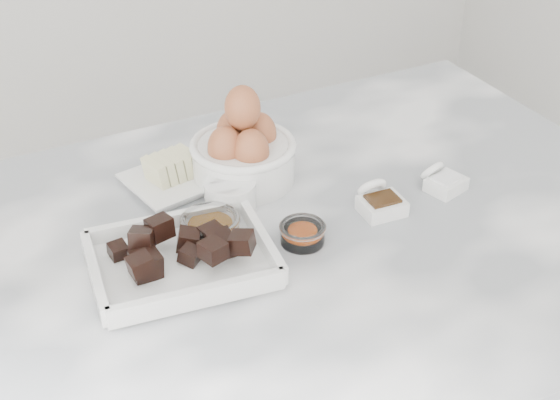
# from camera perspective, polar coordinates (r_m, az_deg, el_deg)

# --- Properties ---
(marble_slab) EXTENTS (1.20, 0.80, 0.04)m
(marble_slab) POSITION_cam_1_polar(r_m,az_deg,el_deg) (1.12, -0.22, -3.57)
(marble_slab) COLOR white
(marble_slab) RESTS_ON cabinet
(chocolate_dish) EXTENTS (0.26, 0.21, 0.06)m
(chocolate_dish) POSITION_cam_1_polar(r_m,az_deg,el_deg) (1.04, -7.24, -3.99)
(chocolate_dish) COLOR white
(chocolate_dish) RESTS_ON marble_slab
(butter_plate) EXTENTS (0.15, 0.15, 0.05)m
(butter_plate) POSITION_cam_1_polar(r_m,az_deg,el_deg) (1.22, -8.08, 1.80)
(butter_plate) COLOR white
(butter_plate) RESTS_ON marble_slab
(sugar_ramekin) EXTENTS (0.08, 0.08, 0.05)m
(sugar_ramekin) POSITION_cam_1_polar(r_m,az_deg,el_deg) (1.16, -3.65, 0.43)
(sugar_ramekin) COLOR white
(sugar_ramekin) RESTS_ON marble_slab
(egg_bowl) EXTENTS (0.17, 0.17, 0.16)m
(egg_bowl) POSITION_cam_1_polar(r_m,az_deg,el_deg) (1.21, -2.72, 3.65)
(egg_bowl) COLOR white
(egg_bowl) RESTS_ON marble_slab
(honey_bowl) EXTENTS (0.09, 0.09, 0.04)m
(honey_bowl) POSITION_cam_1_polar(r_m,az_deg,el_deg) (1.10, -5.11, -2.03)
(honey_bowl) COLOR white
(honey_bowl) RESTS_ON marble_slab
(zest_bowl) EXTENTS (0.07, 0.07, 0.03)m
(zest_bowl) POSITION_cam_1_polar(r_m,az_deg,el_deg) (1.09, 1.66, -2.41)
(zest_bowl) COLOR white
(zest_bowl) RESTS_ON marble_slab
(vanilla_spoon) EXTENTS (0.07, 0.08, 0.05)m
(vanilla_spoon) POSITION_cam_1_polar(r_m,az_deg,el_deg) (1.17, 7.28, -0.07)
(vanilla_spoon) COLOR white
(vanilla_spoon) RESTS_ON marble_slab
(salt_spoon) EXTENTS (0.07, 0.08, 0.04)m
(salt_spoon) POSITION_cam_1_polar(r_m,az_deg,el_deg) (1.23, 11.80, 1.41)
(salt_spoon) COLOR white
(salt_spoon) RESTS_ON marble_slab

